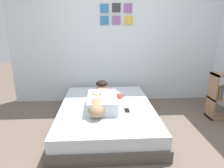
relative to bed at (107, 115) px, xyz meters
name	(u,v)px	position (x,y,z in m)	size (l,w,h in m)	color
ground_plane	(126,148)	(0.22, -0.63, -0.16)	(11.94, 11.94, 0.00)	#66564C
back_wall	(116,37)	(0.22, 1.10, 1.09)	(3.97, 0.12, 2.50)	silver
bed	(107,115)	(0.00, 0.00, 0.00)	(1.40, 1.90, 0.32)	#4C4742
pillow	(107,92)	(0.02, 0.45, 0.22)	(0.52, 0.32, 0.11)	silver
person_lying	(102,98)	(-0.06, 0.06, 0.27)	(0.43, 0.92, 0.27)	silver
dog	(97,106)	(-0.14, -0.25, 0.26)	(0.26, 0.57, 0.21)	#9E7A56
coffee_cup	(120,96)	(0.23, 0.30, 0.20)	(0.12, 0.09, 0.07)	#D84C47
cell_phone	(127,110)	(0.28, -0.20, 0.17)	(0.07, 0.14, 0.01)	black
bookshelf	(223,95)	(1.89, 0.14, 0.23)	(0.45, 0.24, 0.75)	#997251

